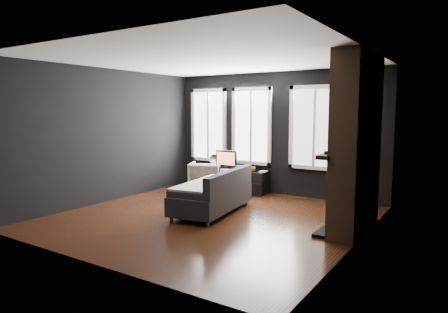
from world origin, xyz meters
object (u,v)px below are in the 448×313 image
Objects in this scene: monitor at (226,158)px; mantel_vase at (348,143)px; mug at (253,168)px; sofa at (212,191)px; book at (260,167)px; armchair at (206,175)px; media_console at (237,181)px.

monitor is 3.34m from mantel_vase.
mug is at bearing -0.43° from monitor.
sofa is 1.88m from mug.
armchair is at bearing -167.62° from book.
mantel_vase is (2.25, -1.18, 0.71)m from book.
mug is at bearing 87.46° from sofa.
media_console is 0.68m from book.
mantel_vase reaches higher than book.
book is (0.58, 0.05, 0.36)m from media_console.
monitor reaches higher than book.
mug is 2.77m from mantel_vase.
mantel_vase is at bearing 9.87° from sofa.
media_console is at bearing 158.21° from mantel_vase.
book is (1.28, 0.28, 0.25)m from armchair.
monitor is (-0.27, -0.01, 0.50)m from media_console.
media_console is 7.69× the size of mantel_vase.
armchair reaches higher than mug.
book is at bearing 82.43° from sofa.
sofa is 1.92m from book.
sofa is 13.74× the size of mug.
media_console is (0.71, 0.23, -0.11)m from armchair.
sofa is at bearing -66.69° from monitor.
monitor reaches higher than mug.
mantel_vase reaches higher than mug.
book is (-0.02, 1.91, 0.22)m from sofa.
armchair is at bearing -164.22° from media_console.
monitor is at bearing -175.74° from book.
armchair is 0.75m from media_console.
mantel_vase is at bearing -25.22° from mug.
media_console is at bearing -179.15° from mug.
armchair is at bearing 165.70° from mantel_vase.
armchair reaches higher than book.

